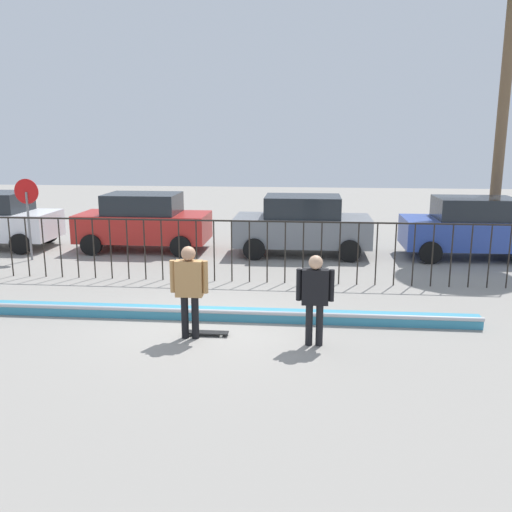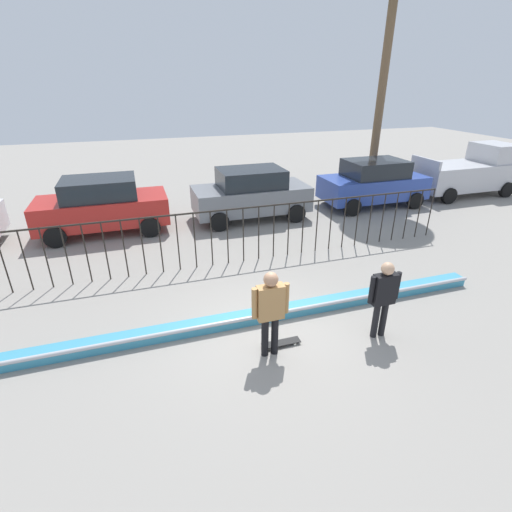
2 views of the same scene
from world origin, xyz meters
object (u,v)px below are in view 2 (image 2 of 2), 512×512
Objects in this scene: parked_car_red at (102,205)px; pickup_truck at (469,172)px; skateboard at (281,343)px; parked_car_blue at (373,183)px; parked_car_gray at (251,194)px; skateboarder at (270,307)px; camera_operator at (384,293)px.

pickup_truck is (15.74, -0.04, 0.06)m from parked_car_red.
parked_car_blue reaches higher than skateboard.
skateboard is 0.19× the size of parked_car_gray.
skateboarder is at bearing -150.37° from pickup_truck.
skateboarder is at bearing 57.15° from camera_operator.
parked_car_red and parked_car_blue have the same top height.
parked_car_gray is at bearing 70.83° from skateboarder.
skateboarder is 1.07m from skateboard.
pickup_truck reaches higher than skateboard.
pickup_truck is at bearing 3.34° from parked_car_gray.
skateboarder is at bearing -68.39° from parked_car_red.
parked_car_red is 15.74m from pickup_truck.
pickup_truck is at bearing -80.96° from camera_operator.
parked_car_red is 0.91× the size of pickup_truck.
parked_car_blue is at bearing 2.50° from parked_car_gray.
skateboard is at bearing 52.07° from camera_operator.
skateboard is 2.28m from camera_operator.
pickup_truck is at bearing 22.59° from skateboard.
parked_car_gray reaches higher than camera_operator.
parked_car_gray is at bearing 67.46° from skateboard.
skateboarder is 2.24× the size of skateboard.
skateboard is 14.46m from pickup_truck.
camera_operator is 9.83m from parked_car_red.
camera_operator is 9.32m from parked_car_blue.
parked_car_red is at bearing 5.41° from camera_operator.
parked_car_gray is (5.27, -0.20, 0.00)m from parked_car_red.
parked_car_red is 5.28m from parked_car_gray.
parked_car_red reaches higher than skateboarder.
parked_car_red reaches higher than camera_operator.
skateboarder is 10.66m from parked_car_blue.
camera_operator reaches higher than skateboard.
pickup_truck is at bearing -0.85° from parked_car_red.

